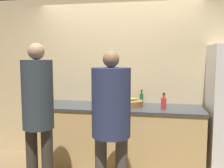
% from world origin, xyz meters
% --- Properties ---
extents(wall_back, '(5.20, 0.06, 2.60)m').
position_xyz_m(wall_back, '(0.00, 0.75, 1.30)').
color(wall_back, '#D6BC8C').
rests_on(wall_back, ground_plane).
extents(counter, '(2.53, 0.73, 0.94)m').
position_xyz_m(counter, '(0.00, 0.40, 0.47)').
color(counter, tan).
rests_on(counter, ground_plane).
extents(person_left, '(0.34, 0.34, 1.81)m').
position_xyz_m(person_left, '(-0.68, -0.66, 1.08)').
color(person_left, '#38332D').
rests_on(person_left, ground_plane).
extents(person_center, '(0.41, 0.41, 1.73)m').
position_xyz_m(person_center, '(0.14, -0.66, 1.06)').
color(person_center, '#4C4742').
rests_on(person_center, ground_plane).
extents(fruit_bowl, '(0.38, 0.38, 0.12)m').
position_xyz_m(fruit_bowl, '(0.22, 0.42, 0.98)').
color(fruit_bowl, brown).
rests_on(fruit_bowl, counter).
extents(utensil_crock, '(0.12, 0.12, 0.26)m').
position_xyz_m(utensil_crock, '(-0.16, 0.54, 1.01)').
color(utensil_crock, '#3D424C').
rests_on(utensil_crock, counter).
extents(bottle_green, '(0.05, 0.05, 0.21)m').
position_xyz_m(bottle_green, '(0.37, 0.66, 1.02)').
color(bottle_green, '#236033').
rests_on(bottle_green, counter).
extents(bottle_red, '(0.07, 0.07, 0.23)m').
position_xyz_m(bottle_red, '(0.70, 0.28, 1.03)').
color(bottle_red, red).
rests_on(bottle_red, counter).
extents(cup_yellow, '(0.09, 0.09, 0.10)m').
position_xyz_m(cup_yellow, '(-0.32, 0.43, 0.99)').
color(cup_yellow, gold).
rests_on(cup_yellow, counter).
extents(cup_black, '(0.07, 0.07, 0.08)m').
position_xyz_m(cup_black, '(-1.16, 0.13, 0.98)').
color(cup_black, '#28282D').
rests_on(cup_black, counter).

